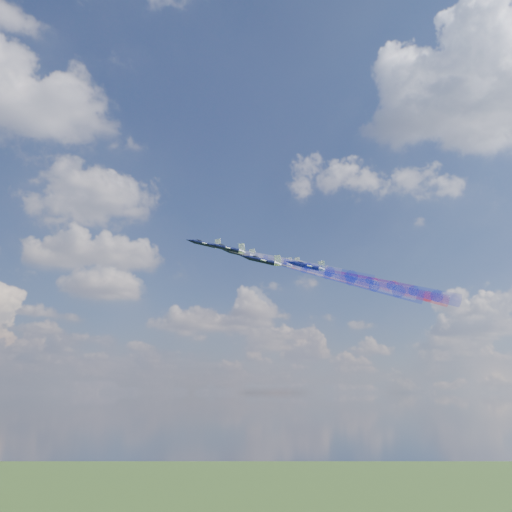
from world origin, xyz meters
name	(u,v)px	position (x,y,z in m)	size (l,w,h in m)	color
jet_lead	(205,244)	(-35.11, 15.73, 166.77)	(9.80, 12.25, 3.27)	black
trail_lead	(280,261)	(-14.63, 3.24, 160.59)	(4.08, 38.71, 4.08)	white
jet_inner_left	(228,249)	(-32.26, 3.45, 162.64)	(9.80, 12.25, 3.27)	black
trail_inner_left	(308,267)	(-11.78, -9.04, 156.45)	(4.08, 38.71, 4.08)	#1924D9
jet_inner_right	(240,253)	(-21.90, 17.95, 165.55)	(9.80, 12.25, 3.27)	black
trail_inner_right	(312,270)	(-1.42, 5.46, 159.36)	(4.08, 38.71, 4.08)	red
jet_outer_left	(262,261)	(-28.22, -11.89, 155.99)	(9.80, 12.25, 3.27)	black
trail_outer_left	(351,281)	(-7.74, -24.37, 149.81)	(4.08, 38.71, 4.08)	#1924D9
jet_center_third	(276,262)	(-14.92, 5.40, 160.51)	(9.80, 12.25, 3.27)	black
trail_center_third	(353,280)	(5.56, -7.08, 154.32)	(4.08, 38.71, 4.08)	white
jet_outer_right	(285,262)	(-4.21, 19.00, 164.73)	(9.80, 12.25, 3.27)	black
trail_outer_right	(356,278)	(16.26, 6.52, 158.54)	(4.08, 38.71, 4.08)	red
jet_rear_left	(307,266)	(-12.19, -9.10, 156.58)	(9.80, 12.25, 3.27)	black
trail_rear_left	(391,285)	(8.28, -21.58, 150.40)	(4.08, 38.71, 4.08)	#1924D9
jet_rear_right	(313,271)	(0.09, 7.82, 159.79)	(9.80, 12.25, 3.27)	black
trail_rear_right	(387,287)	(20.57, -4.66, 153.61)	(4.08, 38.71, 4.08)	red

